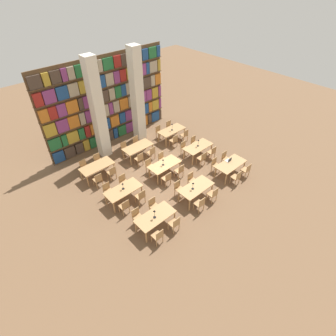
{
  "coord_description": "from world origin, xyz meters",
  "views": [
    {
      "loc": [
        -7.53,
        -8.5,
        9.78
      ],
      "look_at": [
        0.0,
        -0.24,
        0.69
      ],
      "focal_mm": 28.0,
      "sensor_mm": 36.0,
      "label": 1
    }
  ],
  "objects_px": {
    "reading_table_4": "(165,165)",
    "chair_26": "(112,172)",
    "chair_8": "(236,177)",
    "chair_31": "(137,143)",
    "chair_9": "(215,165)",
    "desk_lamp_5": "(172,126)",
    "chair_19": "(162,159)",
    "chair_0": "(158,236)",
    "desk_lamp_1": "(193,185)",
    "chair_34": "(185,135)",
    "chair_18": "(180,171)",
    "reading_table_5": "(198,147)",
    "chair_23": "(194,142)",
    "chair_4": "(200,204)",
    "chair_20": "(202,158)",
    "reading_table_0": "(155,217)",
    "chair_33": "(159,132)",
    "chair_29": "(125,148)",
    "chair_14": "(141,196)",
    "chair_28": "(139,159)",
    "chair_22": "(212,152)",
    "chair_30": "(151,152)",
    "reading_table_6": "(97,167)",
    "reading_table_8": "(172,131)",
    "chair_25": "(84,167)",
    "chair_24": "(98,179)",
    "chair_15": "(124,182)",
    "pillar_center": "(137,97)",
    "chair_16": "(167,178)",
    "reading_table_3": "(123,191)",
    "chair_17": "(150,166)",
    "chair_32": "(174,140)",
    "pillar_left": "(98,111)",
    "chair_6": "(213,194)",
    "reading_table_1": "(196,188)",
    "chair_35": "(170,127)",
    "desk_lamp_4": "(198,142)",
    "reading_table_2": "(231,165)",
    "chair_10": "(246,170)",
    "chair_2": "(175,223)",
    "chair_1": "(137,216)",
    "chair_11": "(225,158)",
    "chair_3": "(154,206)",
    "laptop": "(229,160)"
  },
  "relations": [
    {
      "from": "reading_table_4",
      "to": "chair_26",
      "type": "height_order",
      "value": "chair_26"
    },
    {
      "from": "chair_8",
      "to": "chair_31",
      "type": "xyz_separation_m",
      "value": [
        -1.94,
        6.32,
        0.0
      ]
    },
    {
      "from": "chair_9",
      "to": "desk_lamp_5",
      "type": "xyz_separation_m",
      "value": [
        0.46,
        4.13,
        0.61
      ]
    },
    {
      "from": "chair_19",
      "to": "chair_0",
      "type": "bearing_deg",
      "value": 46.69
    },
    {
      "from": "desk_lamp_1",
      "to": "chair_26",
      "type": "relative_size",
      "value": 0.47
    },
    {
      "from": "chair_34",
      "to": "chair_18",
      "type": "bearing_deg",
      "value": -139.4
    },
    {
      "from": "reading_table_5",
      "to": "chair_23",
      "type": "xyz_separation_m",
      "value": [
        0.46,
        0.73,
        -0.19
      ]
    },
    {
      "from": "chair_18",
      "to": "chair_4",
      "type": "bearing_deg",
      "value": -112.66
    },
    {
      "from": "chair_20",
      "to": "reading_table_0",
      "type": "bearing_deg",
      "value": -161.34
    },
    {
      "from": "chair_33",
      "to": "chair_29",
      "type": "bearing_deg",
      "value": 0.88
    },
    {
      "from": "chair_14",
      "to": "chair_19",
      "type": "distance_m",
      "value": 3.24
    },
    {
      "from": "chair_19",
      "to": "chair_28",
      "type": "bearing_deg",
      "value": -43.5
    },
    {
      "from": "chair_22",
      "to": "reading_table_4",
      "type": "bearing_deg",
      "value": 165.69
    },
    {
      "from": "chair_22",
      "to": "chair_30",
      "type": "relative_size",
      "value": 1.0
    },
    {
      "from": "reading_table_6",
      "to": "chair_30",
      "type": "height_order",
      "value": "chair_30"
    },
    {
      "from": "reading_table_6",
      "to": "reading_table_8",
      "type": "height_order",
      "value": "same"
    },
    {
      "from": "chair_25",
      "to": "chair_31",
      "type": "relative_size",
      "value": 1.0
    },
    {
      "from": "chair_20",
      "to": "chair_23",
      "type": "relative_size",
      "value": 1.0
    },
    {
      "from": "chair_18",
      "to": "reading_table_5",
      "type": "bearing_deg",
      "value": 16.55
    },
    {
      "from": "chair_14",
      "to": "reading_table_8",
      "type": "distance_m",
      "value": 6.14
    },
    {
      "from": "chair_24",
      "to": "chair_15",
      "type": "bearing_deg",
      "value": -49.67
    },
    {
      "from": "pillar_center",
      "to": "chair_29",
      "type": "xyz_separation_m",
      "value": [
        -1.88,
        -0.93,
        -2.51
      ]
    },
    {
      "from": "chair_24",
      "to": "chair_16",
      "type": "bearing_deg",
      "value": -40.97
    },
    {
      "from": "reading_table_3",
      "to": "chair_34",
      "type": "bearing_deg",
      "value": 16.52
    },
    {
      "from": "chair_17",
      "to": "chair_32",
      "type": "relative_size",
      "value": 1.0
    },
    {
      "from": "chair_25",
      "to": "chair_26",
      "type": "xyz_separation_m",
      "value": [
        0.88,
        -1.46,
        0.0
      ]
    },
    {
      "from": "reading_table_3",
      "to": "chair_16",
      "type": "height_order",
      "value": "chair_16"
    },
    {
      "from": "chair_14",
      "to": "reading_table_3",
      "type": "bearing_deg",
      "value": 124.33
    },
    {
      "from": "pillar_left",
      "to": "chair_9",
      "type": "distance_m",
      "value": 7.34
    },
    {
      "from": "chair_6",
      "to": "reading_table_5",
      "type": "relative_size",
      "value": 0.49
    },
    {
      "from": "reading_table_1",
      "to": "chair_35",
      "type": "bearing_deg",
      "value": 59.04
    },
    {
      "from": "reading_table_3",
      "to": "chair_24",
      "type": "xyz_separation_m",
      "value": [
        -0.42,
        1.81,
        -0.19
      ]
    },
    {
      "from": "chair_14",
      "to": "reading_table_5",
      "type": "bearing_deg",
      "value": 8.83
    },
    {
      "from": "chair_6",
      "to": "reading_table_4",
      "type": "xyz_separation_m",
      "value": [
        -0.4,
        3.18,
        0.19
      ]
    },
    {
      "from": "reading_table_0",
      "to": "reading_table_3",
      "type": "xyz_separation_m",
      "value": [
        -0.07,
        2.37,
        0.0
      ]
    },
    {
      "from": "desk_lamp_4",
      "to": "chair_35",
      "type": "distance_m",
      "value": 3.32
    },
    {
      "from": "chair_35",
      "to": "chair_0",
      "type": "bearing_deg",
      "value": 44.21
    },
    {
      "from": "reading_table_8",
      "to": "desk_lamp_5",
      "type": "distance_m",
      "value": 0.42
    },
    {
      "from": "chair_23",
      "to": "chair_32",
      "type": "xyz_separation_m",
      "value": [
        -0.81,
        1.05,
        0.0
      ]
    },
    {
      "from": "reading_table_2",
      "to": "chair_10",
      "type": "height_order",
      "value": "chair_10"
    },
    {
      "from": "pillar_left",
      "to": "chair_19",
      "type": "bearing_deg",
      "value": -60.48
    },
    {
      "from": "pillar_left",
      "to": "chair_20",
      "type": "height_order",
      "value": "pillar_left"
    },
    {
      "from": "chair_2",
      "to": "chair_22",
      "type": "distance_m",
      "value": 5.95
    },
    {
      "from": "chair_1",
      "to": "chair_11",
      "type": "xyz_separation_m",
      "value": [
        6.53,
        0.04,
        0.0
      ]
    },
    {
      "from": "chair_3",
      "to": "reading_table_1",
      "type": "xyz_separation_m",
      "value": [
        2.23,
        -0.68,
        0.19
      ]
    },
    {
      "from": "chair_4",
      "to": "chair_10",
      "type": "bearing_deg",
      "value": -0.21
    },
    {
      "from": "laptop",
      "to": "chair_35",
      "type": "bearing_deg",
      "value": -94.57
    },
    {
      "from": "reading_table_3",
      "to": "chair_25",
      "type": "distance_m",
      "value": 3.3
    },
    {
      "from": "desk_lamp_4",
      "to": "chair_30",
      "type": "xyz_separation_m",
      "value": [
        -2.29,
        1.7,
        -0.59
      ]
    },
    {
      "from": "reading_table_2",
      "to": "chair_15",
      "type": "relative_size",
      "value": 2.06
    }
  ]
}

